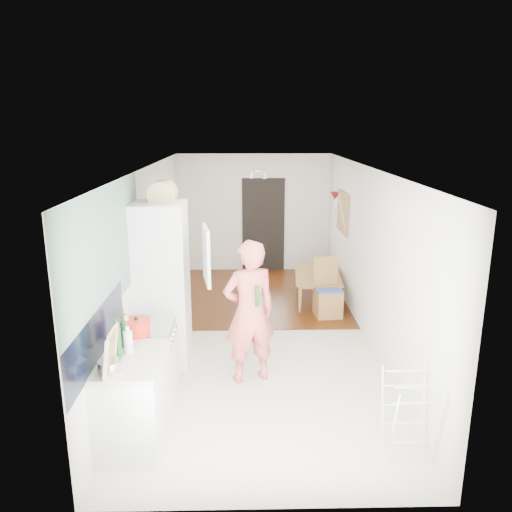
{
  "coord_description": "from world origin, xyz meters",
  "views": [
    {
      "loc": [
        -0.18,
        -6.96,
        3.1
      ],
      "look_at": [
        -0.03,
        0.2,
        1.19
      ],
      "focal_mm": 35.0,
      "sensor_mm": 36.0,
      "label": 1
    }
  ],
  "objects_px": {
    "person": "(249,299)",
    "drying_rack": "(410,417)",
    "stool": "(254,315)",
    "dining_table": "(319,289)",
    "dining_chair": "(328,288)"
  },
  "relations": [
    {
      "from": "dining_table",
      "to": "stool",
      "type": "distance_m",
      "value": 1.64
    },
    {
      "from": "dining_table",
      "to": "stool",
      "type": "xyz_separation_m",
      "value": [
        -1.18,
        -1.14,
        -0.03
      ]
    },
    {
      "from": "dining_table",
      "to": "drying_rack",
      "type": "height_order",
      "value": "drying_rack"
    },
    {
      "from": "stool",
      "to": "drying_rack",
      "type": "distance_m",
      "value": 3.53
    },
    {
      "from": "dining_chair",
      "to": "drying_rack",
      "type": "bearing_deg",
      "value": -93.6
    },
    {
      "from": "drying_rack",
      "to": "person",
      "type": "bearing_deg",
      "value": 133.25
    },
    {
      "from": "person",
      "to": "drying_rack",
      "type": "relative_size",
      "value": 2.51
    },
    {
      "from": "person",
      "to": "dining_chair",
      "type": "distance_m",
      "value": 2.52
    },
    {
      "from": "dining_table",
      "to": "person",
      "type": "bearing_deg",
      "value": 160.88
    },
    {
      "from": "person",
      "to": "stool",
      "type": "bearing_deg",
      "value": -111.44
    },
    {
      "from": "person",
      "to": "dining_chair",
      "type": "xyz_separation_m",
      "value": [
        1.31,
        2.08,
        -0.57
      ]
    },
    {
      "from": "dining_chair",
      "to": "stool",
      "type": "height_order",
      "value": "dining_chair"
    },
    {
      "from": "person",
      "to": "drying_rack",
      "type": "height_order",
      "value": "person"
    },
    {
      "from": "stool",
      "to": "drying_rack",
      "type": "height_order",
      "value": "drying_rack"
    },
    {
      "from": "dining_chair",
      "to": "dining_table",
      "type": "bearing_deg",
      "value": 86.3
    }
  ]
}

